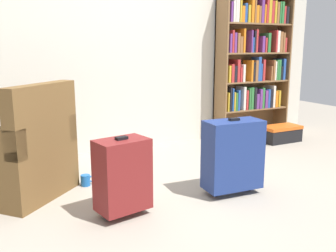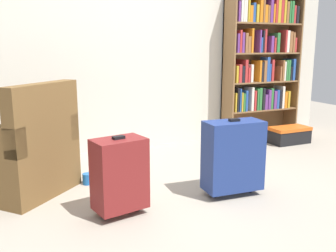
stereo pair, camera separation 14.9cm
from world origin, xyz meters
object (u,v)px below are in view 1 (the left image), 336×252
object	(u,v)px
storage_box	(281,133)
suitcase_dark_red	(122,175)
bookshelf	(253,60)
mug	(86,180)
suitcase_navy_blue	(233,155)
armchair	(19,157)

from	to	relation	value
storage_box	suitcase_dark_red	world-z (taller)	suitcase_dark_red
bookshelf	suitcase_dark_red	xyz separation A→B (m)	(-2.35, -1.52, -0.69)
mug	suitcase_navy_blue	world-z (taller)	suitcase_navy_blue
armchair	suitcase_navy_blue	bearing A→B (deg)	-26.06
armchair	suitcase_navy_blue	distance (m)	1.69
armchair	mug	size ratio (longest dim) A/B	8.24
mug	suitcase_navy_blue	size ratio (longest dim) A/B	0.19
mug	suitcase_dark_red	xyz separation A→B (m)	(0.08, -0.70, 0.25)
bookshelf	suitcase_navy_blue	xyz separation A→B (m)	(-1.42, -1.54, -0.67)
mug	suitcase_navy_blue	bearing A→B (deg)	-35.00
armchair	suitcase_dark_red	distance (m)	0.94
suitcase_dark_red	bookshelf	bearing A→B (deg)	33.00
bookshelf	mug	distance (m)	2.73
suitcase_navy_blue	suitcase_dark_red	world-z (taller)	suitcase_navy_blue
mug	suitcase_dark_red	bearing A→B (deg)	-83.30
bookshelf	suitcase_dark_red	bearing A→B (deg)	-147.00
mug	storage_box	bearing A→B (deg)	8.85
mug	armchair	bearing A→B (deg)	175.86
bookshelf	suitcase_navy_blue	distance (m)	2.19
bookshelf	mug	xyz separation A→B (m)	(-2.43, -0.83, -0.94)
bookshelf	armchair	world-z (taller)	bookshelf
armchair	suitcase_dark_red	bearing A→B (deg)	-50.99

